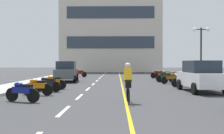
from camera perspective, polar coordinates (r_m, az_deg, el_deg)
ground_plane at (r=24.58m, az=1.34°, el=-3.05°), size 140.00×140.00×0.00m
curb_left at (r=28.46m, az=-13.36°, el=-2.41°), size 2.40×72.00×0.12m
curb_right at (r=28.53m, az=15.94°, el=-2.41°), size 2.40×72.00×0.12m
lane_dash_1 at (r=9.85m, az=-10.04°, el=-9.01°), size 0.14×2.20×0.01m
lane_dash_2 at (r=13.75m, az=-6.82°, el=-6.17°), size 0.14×2.20×0.01m
lane_dash_3 at (r=17.70m, az=-5.05°, el=-4.58°), size 0.14×2.20×0.01m
lane_dash_4 at (r=21.67m, az=-3.93°, el=-3.57°), size 0.14×2.20×0.01m
lane_dash_5 at (r=25.64m, az=-3.15°, el=-2.88°), size 0.14×2.20×0.01m
lane_dash_6 at (r=29.63m, az=-2.59°, el=-2.37°), size 0.14×2.20×0.01m
lane_dash_7 at (r=33.61m, az=-2.16°, el=-1.98°), size 0.14×2.20×0.01m
lane_dash_8 at (r=37.60m, az=-1.82°, el=-1.67°), size 0.14×2.20×0.01m
lane_dash_9 at (r=41.59m, az=-1.55°, el=-1.42°), size 0.14×2.20×0.01m
lane_dash_10 at (r=45.59m, az=-1.32°, el=-1.22°), size 0.14×2.20×0.01m
lane_dash_11 at (r=49.58m, az=-1.13°, el=-1.04°), size 0.14×2.20×0.01m
centre_line_yellow at (r=27.57m, az=1.82°, el=-2.61°), size 0.12×66.00×0.01m
office_building at (r=52.75m, az=-0.23°, el=8.72°), size 18.50×7.58×17.72m
street_lamp_mid at (r=24.49m, az=18.10°, el=5.13°), size 1.46×0.36×4.58m
parked_car_near at (r=16.71m, az=18.08°, el=-1.81°), size 2.11×4.29×1.82m
parked_car_mid at (r=24.69m, az=-9.52°, el=-0.91°), size 2.16×4.31×1.82m
motorcycle_2 at (r=12.43m, az=-18.25°, el=-4.79°), size 1.64×0.79×0.92m
motorcycle_3 at (r=14.72m, az=-15.37°, el=-3.89°), size 1.70×0.60×0.92m
motorcycle_4 at (r=16.34m, az=-13.35°, el=-3.41°), size 1.67×0.70×0.92m
motorcycle_5 at (r=17.83m, az=-12.16°, el=-3.05°), size 1.69×0.61×0.92m
motorcycle_6 at (r=19.73m, az=14.58°, el=-2.68°), size 1.68×0.67×0.92m
motorcycle_7 at (r=22.44m, az=12.13°, el=-2.24°), size 1.65×0.77×0.92m
motorcycle_8 at (r=24.16m, az=11.16°, el=-2.01°), size 1.70×0.60×0.92m
motorcycle_9 at (r=25.95m, az=11.76°, el=-1.81°), size 1.70×0.60×0.92m
motorcycle_10 at (r=28.64m, az=10.54°, el=-1.55°), size 1.64×0.78×0.92m
motorcycle_11 at (r=30.03m, az=9.68°, el=-1.44°), size 1.70×0.60×0.92m
motorcycle_12 at (r=32.19m, az=-6.82°, el=-1.27°), size 1.70×0.60×0.92m
cyclist_rider at (r=11.60m, az=3.36°, el=-3.10°), size 0.42×1.77×1.71m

